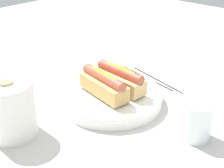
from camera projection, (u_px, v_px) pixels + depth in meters
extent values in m
plane|color=beige|center=(118.00, 106.00, 0.84)|extent=(2.40, 2.40, 0.00)
cylinder|color=white|center=(112.00, 98.00, 0.85)|extent=(0.27, 0.27, 0.03)
torus|color=white|center=(112.00, 93.00, 0.85)|extent=(0.27, 0.27, 0.01)
cube|color=#DBB270|center=(120.00, 81.00, 0.85)|extent=(0.15, 0.06, 0.04)
cylinder|color=#A84733|center=(120.00, 72.00, 0.84)|extent=(0.15, 0.04, 0.03)
ellipsoid|color=gold|center=(120.00, 68.00, 0.83)|extent=(0.11, 0.02, 0.01)
cube|color=tan|center=(104.00, 87.00, 0.82)|extent=(0.16, 0.07, 0.04)
cylinder|color=#B24C38|center=(104.00, 77.00, 0.81)|extent=(0.15, 0.05, 0.03)
ellipsoid|color=gold|center=(104.00, 73.00, 0.80)|extent=(0.11, 0.03, 0.01)
cylinder|color=white|center=(197.00, 121.00, 0.70)|extent=(0.07, 0.07, 0.09)
cylinder|color=silver|center=(196.00, 124.00, 0.70)|extent=(0.06, 0.06, 0.07)
cylinder|color=white|center=(11.00, 109.00, 0.70)|extent=(0.11, 0.11, 0.13)
cylinder|color=#997A5B|center=(6.00, 83.00, 0.67)|extent=(0.03, 0.03, 0.00)
cylinder|color=black|center=(147.00, 77.00, 0.99)|extent=(0.22, 0.04, 0.01)
cylinder|color=black|center=(157.00, 79.00, 0.98)|extent=(0.22, 0.05, 0.01)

